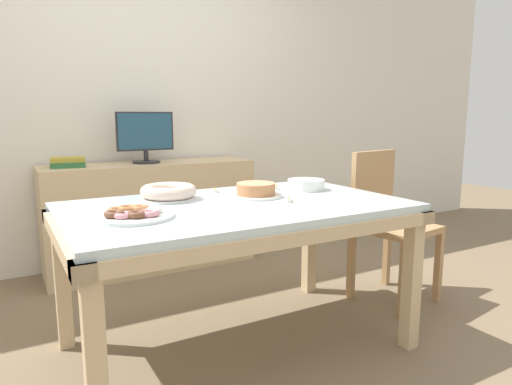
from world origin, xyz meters
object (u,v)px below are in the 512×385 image
Objects in this scene: computer_monitor at (145,138)px; book_stack at (68,162)px; tealight_left_edge at (276,188)px; plate_stack at (306,185)px; tealight_near_front at (215,191)px; tealight_right_edge at (289,200)px; cake_golden_bundt at (169,192)px; cake_chocolate_round at (256,191)px; pastry_platter at (133,214)px; chair at (387,218)px.

book_stack is (-0.55, 0.00, -0.16)m from computer_monitor.
plate_stack is at bearing -35.35° from tealight_left_edge.
book_stack is 1.26m from tealight_near_front.
tealight_left_edge is at bearing -50.57° from book_stack.
tealight_right_edge is at bearing -113.04° from tealight_left_edge.
cake_golden_bundt is at bearing -74.80° from book_stack.
cake_golden_bundt reaches higher than cake_chocolate_round.
tealight_left_edge is (0.41, -1.17, -0.25)m from computer_monitor.
tealight_right_edge is (0.48, -0.36, -0.03)m from cake_golden_bundt.
cake_chocolate_round reaches higher than tealight_left_edge.
cake_golden_bundt is at bearing 50.77° from pastry_platter.
cake_golden_bundt is 0.30m from tealight_near_front.
cake_golden_bundt is at bearing -101.08° from computer_monitor.
cake_golden_bundt is at bearing -179.66° from tealight_left_edge.
tealight_left_edge is 1.00× the size of tealight_near_front.
chair is 1.41m from cake_golden_bundt.
cake_chocolate_round is 0.98× the size of cake_golden_bundt.
plate_stack is at bearing -66.44° from computer_monitor.
cake_chocolate_round is 0.27m from tealight_left_edge.
cake_chocolate_round is 6.86× the size of tealight_near_front.
computer_monitor is 1.59m from pastry_platter.
plate_stack is (0.55, -1.26, -0.23)m from computer_monitor.
book_stack reaches higher than tealight_right_edge.
chair is 23.50× the size of tealight_left_edge.
computer_monitor is 1.25× the size of pastry_platter.
pastry_platter is at bearing -165.62° from cake_chocolate_round.
chair is 1.81m from computer_monitor.
tealight_near_front is 0.48m from tealight_right_edge.
pastry_platter is (-1.65, -0.19, 0.24)m from chair.
computer_monitor reaches higher than cake_chocolate_round.
computer_monitor is at bearing 78.92° from cake_golden_bundt.
tealight_right_edge is at bearing -62.40° from book_stack.
cake_golden_bundt is (-0.23, -1.17, -0.22)m from computer_monitor.
tealight_right_edge is (0.26, -1.53, -0.25)m from computer_monitor.
tealight_near_front is at bearing 14.62° from cake_golden_bundt.
chair is at bearing 6.52° from pastry_platter.
tealight_left_edge is (-0.14, 0.10, -0.02)m from plate_stack.
chair is at bearing 14.14° from tealight_right_edge.
cake_golden_bundt is 0.79m from plate_stack.
chair reaches higher than cake_chocolate_round.
plate_stack is 0.40m from tealight_right_edge.
computer_monitor is at bearing 93.30° from tealight_near_front.
tealight_left_edge is at bearing -11.71° from tealight_near_front.
pastry_platter is 1.61× the size of plate_stack.
chair is 0.65m from plate_stack.
tealight_right_edge is at bearing -137.62° from plate_stack.
plate_stack is at bearing 12.51° from pastry_platter.
tealight_left_edge is at bearing 20.02° from pastry_platter.
book_stack reaches higher than plate_stack.
tealight_left_edge is at bearing 144.65° from plate_stack.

